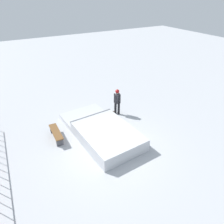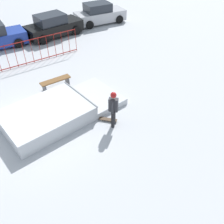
% 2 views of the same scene
% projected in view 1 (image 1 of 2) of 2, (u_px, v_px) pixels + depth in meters
% --- Properties ---
extents(ground_plane, '(60.00, 60.00, 0.00)m').
position_uv_depth(ground_plane, '(111.00, 146.00, 10.76)').
color(ground_plane, '#B7BABF').
extents(skate_ramp, '(5.56, 2.94, 0.74)m').
position_uv_depth(skate_ramp, '(103.00, 132.00, 11.30)').
color(skate_ramp, silver).
rests_on(skate_ramp, ground).
extents(skater, '(0.42, 0.43, 1.73)m').
position_uv_depth(skater, '(117.00, 100.00, 13.05)').
color(skater, black).
rests_on(skater, ground).
extents(skateboard, '(0.67, 0.74, 0.09)m').
position_uv_depth(skateboard, '(112.00, 114.00, 13.36)').
color(skateboard, '#3F2D1E').
rests_on(skateboard, ground).
extents(park_bench, '(1.61, 0.45, 0.48)m').
position_uv_depth(park_bench, '(56.00, 133.00, 11.15)').
color(park_bench, brown).
rests_on(park_bench, ground).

